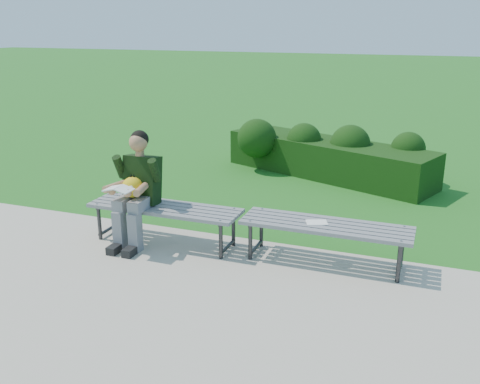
# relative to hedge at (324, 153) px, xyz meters

# --- Properties ---
(ground) EXTENTS (80.00, 80.00, 0.00)m
(ground) POSITION_rel_hedge_xyz_m (-0.63, -3.15, -0.39)
(ground) COLOR #2E8019
(ground) RESTS_ON ground
(walkway) EXTENTS (30.00, 3.50, 0.02)m
(walkway) POSITION_rel_hedge_xyz_m (-0.63, -4.90, -0.38)
(walkway) COLOR #B3AC95
(walkway) RESTS_ON ground
(hedge) EXTENTS (3.72, 2.17, 0.91)m
(hedge) POSITION_rel_hedge_xyz_m (0.00, 0.00, 0.00)
(hedge) COLOR #194113
(hedge) RESTS_ON ground
(bench_left) EXTENTS (1.80, 0.50, 0.46)m
(bench_left) POSITION_rel_hedge_xyz_m (-1.12, -3.59, 0.03)
(bench_left) COLOR gray
(bench_left) RESTS_ON walkway
(bench_right) EXTENTS (1.80, 0.50, 0.46)m
(bench_right) POSITION_rel_hedge_xyz_m (0.75, -3.49, 0.03)
(bench_right) COLOR gray
(bench_right) RESTS_ON walkway
(seated_boy) EXTENTS (0.56, 0.76, 1.31)m
(seated_boy) POSITION_rel_hedge_xyz_m (-1.42, -3.68, 0.33)
(seated_boy) COLOR gray
(seated_boy) RESTS_ON walkway
(paper_sheet) EXTENTS (0.26, 0.23, 0.01)m
(paper_sheet) POSITION_rel_hedge_xyz_m (0.65, -3.49, 0.08)
(paper_sheet) COLOR white
(paper_sheet) RESTS_ON bench_right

